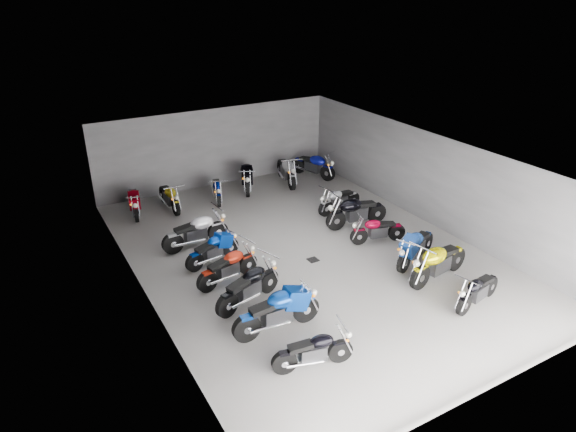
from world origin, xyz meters
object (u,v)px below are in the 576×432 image
motorcycle_right_e (356,211)px  motorcycle_back_c (217,189)px  motorcycle_back_e (287,170)px  motorcycle_back_f (314,165)px  motorcycle_left_c (249,286)px  motorcycle_back_d (247,176)px  drain_grate (313,260)px  motorcycle_left_f (196,232)px  motorcycle_right_d (377,230)px  motorcycle_back_b (169,197)px  motorcycle_left_a (314,350)px  motorcycle_left_d (228,267)px  motorcycle_right_a (478,290)px  motorcycle_left_b (278,311)px  motorcycle_right_c (415,247)px  motorcycle_right_b (438,262)px  motorcycle_right_f (339,200)px  motorcycle_left_e (213,249)px  motorcycle_back_a (134,201)px

motorcycle_right_e → motorcycle_back_c: motorcycle_right_e is taller
motorcycle_back_e → motorcycle_back_f: (1.39, 0.08, -0.03)m
motorcycle_right_e → motorcycle_back_c: size_ratio=1.24×
motorcycle_left_c → motorcycle_back_d: 8.21m
drain_grate → motorcycle_left_f: 3.85m
motorcycle_right_d → motorcycle_back_b: size_ratio=0.90×
motorcycle_left_a → motorcycle_back_e: motorcycle_back_e is taller
motorcycle_left_d → motorcycle_right_a: size_ratio=1.07×
motorcycle_left_a → motorcycle_back_d: motorcycle_back_d is taller
motorcycle_right_a → motorcycle_left_b: bearing=59.6°
motorcycle_back_b → motorcycle_back_f: size_ratio=0.96×
motorcycle_right_c → motorcycle_back_e: 7.76m
motorcycle_right_b → motorcycle_left_c: bearing=64.2°
drain_grate → motorcycle_back_e: size_ratio=0.14×
motorcycle_left_f → motorcycle_right_e: 5.51m
drain_grate → motorcycle_right_f: (2.77, 2.61, 0.47)m
motorcycle_left_e → motorcycle_right_c: size_ratio=0.90×
motorcycle_back_e → motorcycle_left_c: bearing=67.7°
motorcycle_right_e → motorcycle_back_c: (-3.30, 4.52, -0.10)m
motorcycle_left_d → motorcycle_back_f: size_ratio=0.94×
motorcycle_right_c → motorcycle_back_d: size_ratio=0.94×
motorcycle_right_d → drain_grate: bearing=105.2°
motorcycle_right_b → motorcycle_back_f: 9.02m
motorcycle_left_e → motorcycle_right_b: 6.60m
motorcycle_left_b → motorcycle_back_e: size_ratio=1.00×
motorcycle_right_b → motorcycle_back_c: motorcycle_right_b is taller
motorcycle_right_a → motorcycle_back_e: size_ratio=0.81×
motorcycle_back_e → drain_grate: bearing=81.2°
motorcycle_back_c → motorcycle_right_b: bearing=128.6°
motorcycle_left_b → motorcycle_right_e: size_ratio=1.00×
motorcycle_left_b → motorcycle_right_d: bearing=117.2°
motorcycle_back_f → motorcycle_right_c: bearing=59.1°
motorcycle_right_b → motorcycle_back_f: (1.44, 8.90, -0.03)m
motorcycle_right_f → motorcycle_back_c: (-3.50, 3.22, -0.01)m
motorcycle_left_b → motorcycle_back_d: (3.39, 8.83, 0.01)m
motorcycle_right_f → motorcycle_right_b: bearing=168.4°
motorcycle_back_b → motorcycle_back_f: (6.52, 0.24, 0.05)m
motorcycle_left_a → motorcycle_right_e: (5.12, 5.37, 0.11)m
motorcycle_left_d → motorcycle_right_c: motorcycle_right_c is taller
motorcycle_left_b → motorcycle_back_d: 9.46m
motorcycle_back_a → motorcycle_left_e: bearing=114.1°
drain_grate → motorcycle_back_c: 5.89m
motorcycle_back_c → motorcycle_back_d: size_ratio=0.84×
motorcycle_back_b → motorcycle_back_d: bearing=-175.0°
motorcycle_right_c → motorcycle_back_f: size_ratio=0.97×
motorcycle_right_c → motorcycle_back_c: 8.18m
motorcycle_right_a → motorcycle_back_a: 12.10m
motorcycle_right_b → motorcycle_right_c: (0.12, 1.07, -0.04)m
motorcycle_left_a → motorcycle_right_a: motorcycle_right_a is taller
motorcycle_back_b → motorcycle_back_f: motorcycle_back_f is taller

